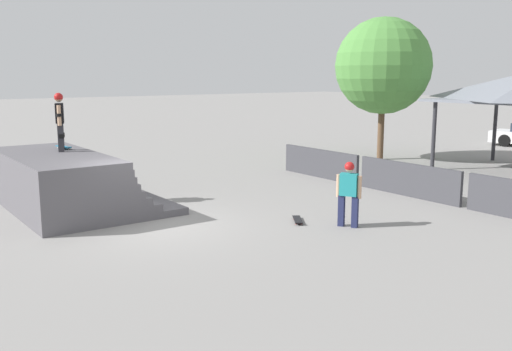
{
  "coord_description": "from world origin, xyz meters",
  "views": [
    {
      "loc": [
        12.93,
        -6.06,
        3.81
      ],
      "look_at": [
        -0.34,
        3.58,
        0.88
      ],
      "focal_mm": 40.0,
      "sensor_mm": 36.0,
      "label": 1
    }
  ],
  "objects_px": {
    "skateboard_on_deck": "(64,147)",
    "bystander_walking": "(349,189)",
    "tree_beside_pavilion": "(383,66)",
    "skateboard_on_ground": "(298,220)",
    "skater_on_deck": "(60,118)"
  },
  "relations": [
    {
      "from": "skateboard_on_deck",
      "to": "bystander_walking",
      "type": "relative_size",
      "value": 0.49
    },
    {
      "from": "skateboard_on_ground",
      "to": "skateboard_on_deck",
      "type": "bearing_deg",
      "value": -112.51
    },
    {
      "from": "tree_beside_pavilion",
      "to": "bystander_walking",
      "type": "bearing_deg",
      "value": -51.89
    },
    {
      "from": "tree_beside_pavilion",
      "to": "skateboard_on_deck",
      "type": "bearing_deg",
      "value": -89.23
    },
    {
      "from": "skater_on_deck",
      "to": "bystander_walking",
      "type": "bearing_deg",
      "value": 56.45
    },
    {
      "from": "bystander_walking",
      "to": "tree_beside_pavilion",
      "type": "xyz_separation_m",
      "value": [
        -7.37,
        9.4,
        3.17
      ]
    },
    {
      "from": "skateboard_on_deck",
      "to": "bystander_walking",
      "type": "bearing_deg",
      "value": 30.06
    },
    {
      "from": "bystander_walking",
      "to": "tree_beside_pavilion",
      "type": "bearing_deg",
      "value": -81.15
    },
    {
      "from": "bystander_walking",
      "to": "skateboard_on_ground",
      "type": "height_order",
      "value": "bystander_walking"
    },
    {
      "from": "skateboard_on_deck",
      "to": "skateboard_on_ground",
      "type": "relative_size",
      "value": 1.01
    },
    {
      "from": "skateboard_on_ground",
      "to": "tree_beside_pavilion",
      "type": "relative_size",
      "value": 0.13
    },
    {
      "from": "skateboard_on_deck",
      "to": "skater_on_deck",
      "type": "bearing_deg",
      "value": -27.08
    },
    {
      "from": "skater_on_deck",
      "to": "skateboard_on_deck",
      "type": "distance_m",
      "value": 1.05
    },
    {
      "from": "skateboard_on_deck",
      "to": "skateboard_on_ground",
      "type": "xyz_separation_m",
      "value": [
        6.1,
        4.05,
        -1.59
      ]
    },
    {
      "from": "skater_on_deck",
      "to": "skateboard_on_ground",
      "type": "height_order",
      "value": "skater_on_deck"
    }
  ]
}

